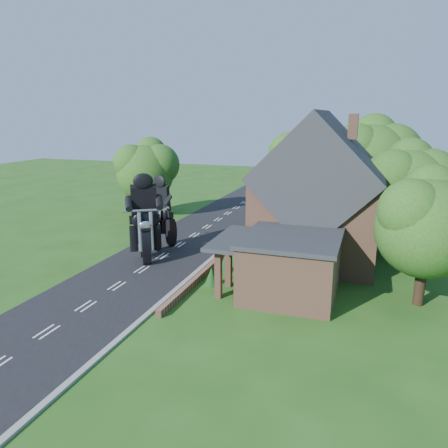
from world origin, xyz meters
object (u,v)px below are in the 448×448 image
(garden_wall, at_px, (227,251))
(annex, at_px, (289,264))
(motorcycle_follow, at_px, (163,238))
(house, at_px, (318,199))
(motorcycle_lead, at_px, (146,248))

(garden_wall, height_order, annex, annex)
(garden_wall, height_order, motorcycle_follow, motorcycle_follow)
(house, height_order, motorcycle_lead, house)
(house, height_order, annex, house)
(garden_wall, relative_size, annex, 3.12)
(annex, distance_m, motorcycle_lead, 10.74)
(annex, bearing_deg, garden_wall, 133.84)
(annex, bearing_deg, motorcycle_follow, 152.42)
(motorcycle_lead, relative_size, motorcycle_follow, 1.09)
(house, bearing_deg, motorcycle_lead, -158.55)
(garden_wall, bearing_deg, annex, -46.16)
(garden_wall, relative_size, motorcycle_lead, 11.07)
(motorcycle_lead, bearing_deg, garden_wall, -177.65)
(garden_wall, relative_size, house, 2.15)
(motorcycle_lead, bearing_deg, motorcycle_follow, -118.20)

